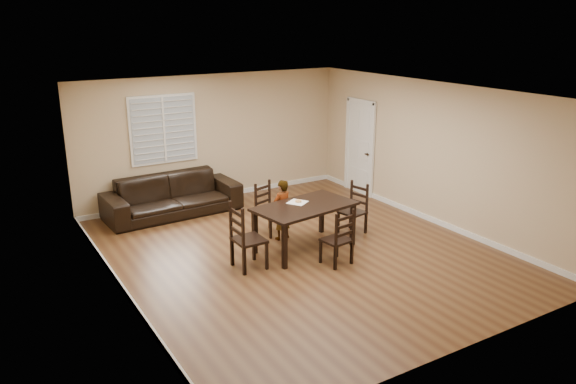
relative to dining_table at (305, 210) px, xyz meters
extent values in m
plane|color=brown|center=(-0.13, -0.06, -0.71)|extent=(7.00, 7.00, 0.00)
cube|color=tan|center=(-0.13, 3.44, 0.64)|extent=(6.00, 0.04, 2.70)
cube|color=tan|center=(-0.13, -3.56, 0.64)|extent=(6.00, 0.04, 2.70)
cube|color=tan|center=(-3.13, -0.06, 0.64)|extent=(0.04, 7.00, 2.70)
cube|color=tan|center=(2.87, -0.06, 0.64)|extent=(0.04, 7.00, 2.70)
cube|color=white|center=(-0.13, -0.06, 1.99)|extent=(6.00, 7.00, 0.04)
cube|color=white|center=(-1.23, 3.39, 0.94)|extent=(1.40, 0.08, 1.40)
cube|color=white|center=(2.84, 2.14, 0.32)|extent=(0.06, 0.94, 2.05)
cylinder|color=#332114|center=(2.81, 1.84, 0.24)|extent=(0.06, 0.06, 0.02)
cube|color=white|center=(-0.13, 3.43, -0.66)|extent=(6.00, 0.03, 0.10)
cube|color=white|center=(-3.12, -0.06, -0.66)|extent=(0.03, 7.00, 0.10)
cube|color=white|center=(2.85, -0.06, -0.66)|extent=(0.03, 7.00, 0.10)
cube|color=black|center=(0.00, 0.00, 0.06)|extent=(1.82, 1.20, 0.05)
cube|color=black|center=(-0.70, -0.51, -0.33)|extent=(0.08, 0.08, 0.75)
cube|color=black|center=(0.82, -0.28, -0.33)|extent=(0.08, 0.08, 0.75)
cube|color=black|center=(-0.82, 0.28, -0.33)|extent=(0.08, 0.08, 0.75)
cube|color=black|center=(0.70, 0.51, -0.33)|extent=(0.08, 0.08, 0.75)
cube|color=black|center=(-0.14, 0.94, -0.30)|extent=(0.54, 0.52, 0.04)
cube|color=black|center=(-0.20, 1.12, -0.23)|extent=(0.42, 0.18, 0.96)
cube|color=black|center=(-0.26, 0.72, -0.51)|extent=(0.05, 0.05, 0.39)
cube|color=black|center=(0.09, 0.84, -0.51)|extent=(0.05, 0.05, 0.39)
cube|color=black|center=(-0.38, 1.05, -0.51)|extent=(0.05, 0.05, 0.39)
cube|color=black|center=(-0.02, 1.17, -0.51)|extent=(0.05, 0.05, 0.39)
cube|color=black|center=(0.12, -0.77, -0.30)|extent=(0.47, 0.45, 0.04)
cube|color=black|center=(0.14, -0.94, -0.24)|extent=(0.42, 0.10, 0.94)
cube|color=black|center=(0.27, -0.57, -0.52)|extent=(0.04, 0.04, 0.39)
cube|color=black|center=(-0.09, -0.62, -0.52)|extent=(0.04, 0.04, 0.39)
cube|color=black|center=(0.32, -0.91, -0.52)|extent=(0.04, 0.04, 0.39)
cube|color=black|center=(-0.04, -0.96, -0.52)|extent=(0.04, 0.04, 0.39)
cube|color=black|center=(-1.15, -0.17, -0.24)|extent=(0.46, 0.49, 0.04)
cube|color=black|center=(-1.36, -0.18, -0.16)|extent=(0.05, 0.49, 1.09)
cube|color=black|center=(-0.96, -0.39, -0.48)|extent=(0.04, 0.04, 0.45)
cube|color=black|center=(-0.96, 0.04, -0.48)|extent=(0.04, 0.04, 0.45)
cube|color=black|center=(-1.35, -0.39, -0.48)|extent=(0.04, 0.04, 0.45)
cube|color=black|center=(-1.35, 0.04, -0.48)|extent=(0.04, 0.04, 0.45)
cube|color=black|center=(1.15, 0.17, -0.30)|extent=(0.48, 0.50, 0.04)
cube|color=black|center=(1.33, 0.21, -0.24)|extent=(0.13, 0.42, 0.95)
cube|color=black|center=(0.95, 0.32, -0.51)|extent=(0.05, 0.05, 0.39)
cube|color=black|center=(1.03, -0.04, -0.51)|extent=(0.05, 0.05, 0.39)
cube|color=black|center=(1.28, 0.39, -0.51)|extent=(0.05, 0.05, 0.39)
cube|color=black|center=(1.36, 0.03, -0.51)|extent=(0.05, 0.05, 0.39)
imported|color=gray|center=(-0.09, 0.61, -0.16)|extent=(0.45, 0.34, 1.10)
cube|color=beige|center=(-0.03, 0.19, 0.09)|extent=(0.41, 0.41, 0.00)
torus|color=#DC984F|center=(-0.01, 0.19, 0.11)|extent=(0.11, 0.11, 0.04)
torus|color=white|center=(-0.01, 0.19, 0.12)|extent=(0.10, 0.10, 0.02)
imported|color=black|center=(-1.31, 2.88, -0.32)|extent=(2.73, 1.17, 0.79)
camera|label=1|loc=(-4.87, -7.52, 3.11)|focal=35.00mm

